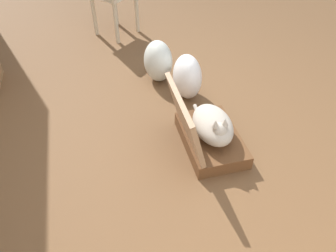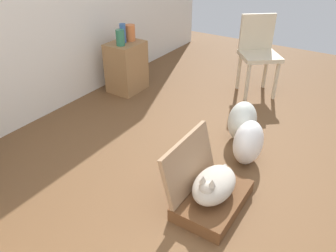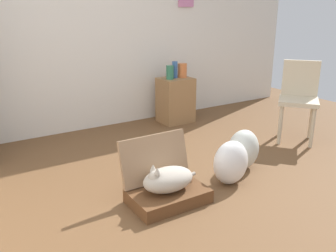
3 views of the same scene
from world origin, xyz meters
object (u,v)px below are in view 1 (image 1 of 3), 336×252
cat (213,125)px  plastic_bag_white (187,77)px  suitcase_base (211,139)px  plastic_bag_clear (158,61)px

cat → plastic_bag_white: size_ratio=1.27×
suitcase_base → plastic_bag_clear: plastic_bag_clear is taller
suitcase_base → cat: (-0.01, 0.00, 0.16)m
cat → suitcase_base: bearing=-2.1°
cat → plastic_bag_clear: 1.02m
cat → plastic_bag_clear: size_ratio=1.30×
suitcase_base → plastic_bag_clear: size_ratio=1.57×
cat → plastic_bag_clear: (1.00, 0.18, -0.01)m
suitcase_base → plastic_bag_clear: 1.02m
plastic_bag_clear → cat: bearing=-169.7°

